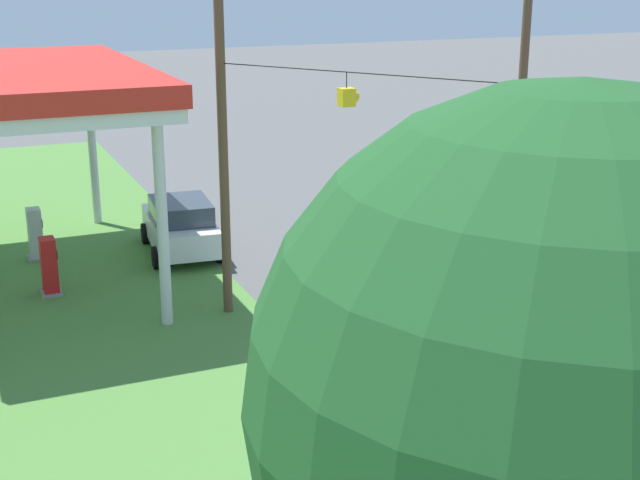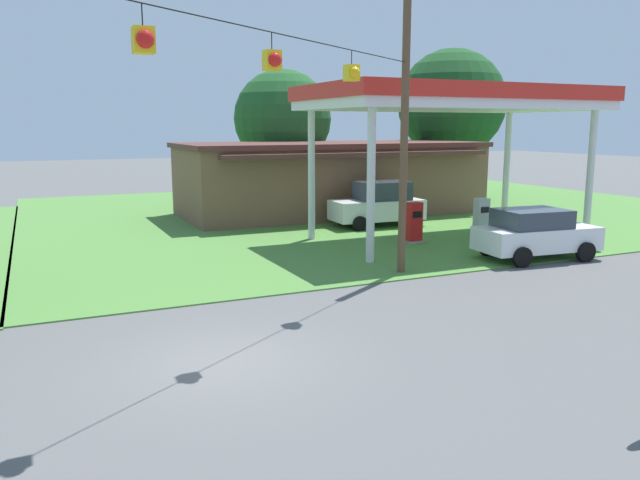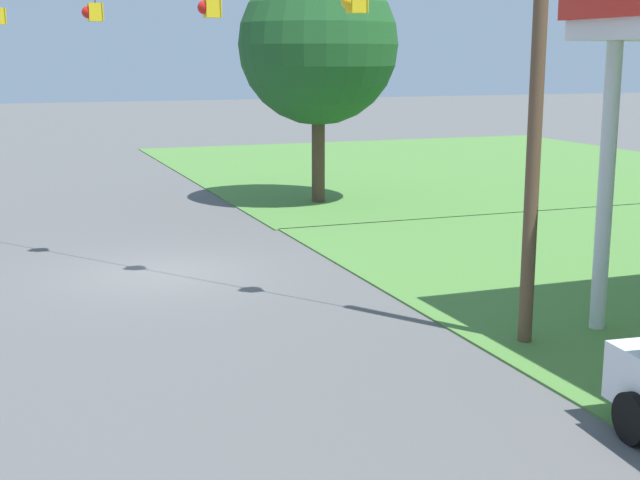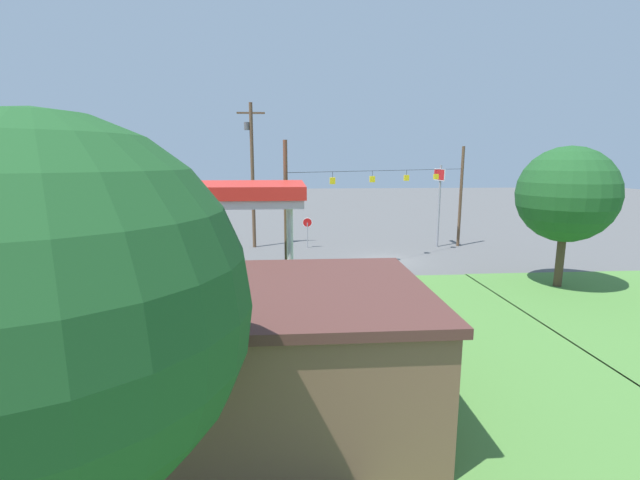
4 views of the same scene
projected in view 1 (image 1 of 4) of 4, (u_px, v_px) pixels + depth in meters
ground_plane at (559, 394)px, 18.77m from camera, size 160.00×160.00×0.00m
gas_station_canopy at (26, 85)px, 24.15m from camera, size 11.31×6.21×6.03m
fuel_pump_near at (49, 268)px, 24.13m from camera, size 0.71×0.56×1.62m
fuel_pump_far at (35, 236)px, 27.00m from camera, size 0.71×0.56×1.62m
car_at_pumps_front at (181, 225)px, 27.58m from camera, size 4.31×2.41×1.75m
stop_sign_roadside at (588, 219)px, 24.98m from camera, size 0.80×0.08×2.50m
utility_pole_main at (525, 40)px, 27.72m from camera, size 2.20×0.44×11.53m
signal_span_gantry at (577, 187)px, 17.44m from camera, size 14.54×10.24×8.20m
tree_west_verge at (557, 397)px, 7.39m from camera, size 5.25×5.25×7.87m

